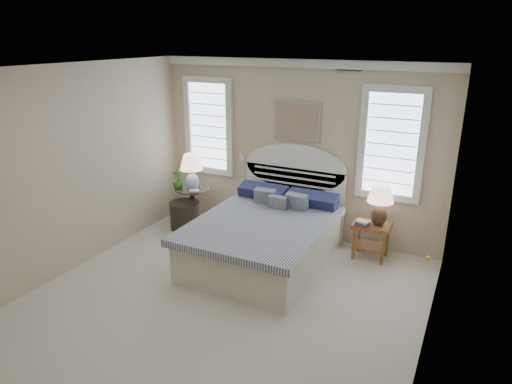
% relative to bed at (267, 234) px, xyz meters
% --- Properties ---
extents(floor, '(4.50, 5.00, 0.01)m').
position_rel_bed_xyz_m(floor, '(0.00, -1.46, -0.39)').
color(floor, beige).
rests_on(floor, ground).
extents(ceiling, '(4.50, 5.00, 0.01)m').
position_rel_bed_xyz_m(ceiling, '(0.00, -1.46, 2.31)').
color(ceiling, white).
rests_on(ceiling, wall_back).
extents(wall_back, '(4.50, 0.02, 2.70)m').
position_rel_bed_xyz_m(wall_back, '(0.00, 1.04, 0.96)').
color(wall_back, '#C4AC93').
rests_on(wall_back, floor).
extents(wall_left, '(0.02, 5.00, 2.70)m').
position_rel_bed_xyz_m(wall_left, '(-2.25, -1.46, 0.96)').
color(wall_left, '#C4AC93').
rests_on(wall_left, floor).
extents(wall_right, '(0.02, 5.00, 2.70)m').
position_rel_bed_xyz_m(wall_right, '(2.25, -1.46, 0.96)').
color(wall_right, '#C4AC93').
rests_on(wall_right, floor).
extents(crown_molding, '(4.50, 0.08, 0.12)m').
position_rel_bed_xyz_m(crown_molding, '(0.00, 1.00, 2.25)').
color(crown_molding, silver).
rests_on(crown_molding, wall_back).
extents(hvac_vent, '(0.30, 0.20, 0.02)m').
position_rel_bed_xyz_m(hvac_vent, '(1.20, -0.66, 2.29)').
color(hvac_vent, '#B2B2B2').
rests_on(hvac_vent, ceiling).
extents(switch_plate, '(0.08, 0.01, 0.12)m').
position_rel_bed_xyz_m(switch_plate, '(-0.95, 1.03, 0.76)').
color(switch_plate, silver).
rests_on(switch_plate, wall_back).
extents(window_left, '(0.90, 0.06, 1.60)m').
position_rel_bed_xyz_m(window_left, '(-1.55, 1.02, 1.21)').
color(window_left, silver).
rests_on(window_left, wall_back).
extents(window_right, '(0.90, 0.06, 1.60)m').
position_rel_bed_xyz_m(window_right, '(1.40, 1.02, 1.21)').
color(window_right, silver).
rests_on(window_right, wall_back).
extents(painting, '(0.74, 0.04, 0.58)m').
position_rel_bed_xyz_m(painting, '(0.00, 1.00, 1.43)').
color(painting, silver).
rests_on(painting, wall_back).
extents(closet_door, '(0.02, 1.80, 2.40)m').
position_rel_bed_xyz_m(closet_door, '(2.23, -0.26, 0.81)').
color(closet_door, white).
rests_on(closet_door, floor).
extents(bed, '(1.72, 2.28, 1.47)m').
position_rel_bed_xyz_m(bed, '(0.00, 0.00, 0.00)').
color(bed, beige).
rests_on(bed, floor).
extents(side_table_left, '(0.56, 0.56, 0.63)m').
position_rel_bed_xyz_m(side_table_left, '(-1.65, 0.59, 0.00)').
color(side_table_left, black).
rests_on(side_table_left, floor).
extents(nightstand_right, '(0.50, 0.40, 0.53)m').
position_rel_bed_xyz_m(nightstand_right, '(1.30, 0.69, 0.00)').
color(nightstand_right, brown).
rests_on(nightstand_right, floor).
extents(floor_pot, '(0.55, 0.55, 0.45)m').
position_rel_bed_xyz_m(floor_pot, '(-1.67, 0.39, -0.16)').
color(floor_pot, black).
rests_on(floor_pot, floor).
extents(lamp_left, '(0.39, 0.39, 0.61)m').
position_rel_bed_xyz_m(lamp_left, '(-1.60, 0.53, 0.61)').
color(lamp_left, silver).
rests_on(lamp_left, side_table_left).
extents(lamp_right, '(0.38, 0.38, 0.59)m').
position_rel_bed_xyz_m(lamp_right, '(1.38, 0.68, 0.50)').
color(lamp_right, black).
rests_on(lamp_right, nightstand_right).
extents(potted_plant, '(0.20, 0.20, 0.33)m').
position_rel_bed_xyz_m(potted_plant, '(-1.83, 0.47, 0.41)').
color(potted_plant, '#366B2A').
rests_on(potted_plant, side_table_left).
extents(books_left, '(0.20, 0.18, 0.07)m').
position_rel_bed_xyz_m(books_left, '(-1.46, 0.37, 0.28)').
color(books_left, maroon).
rests_on(books_left, side_table_left).
extents(books_right, '(0.21, 0.16, 0.08)m').
position_rel_bed_xyz_m(books_right, '(1.20, 0.54, 0.18)').
color(books_right, maroon).
rests_on(books_right, nightstand_right).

